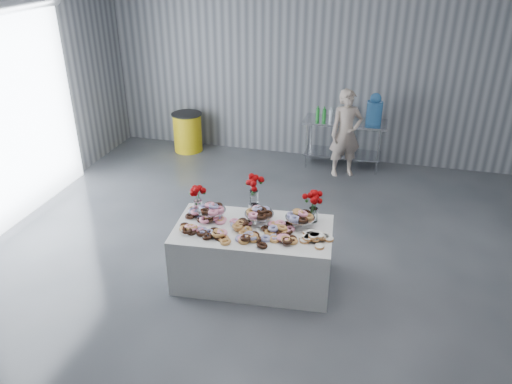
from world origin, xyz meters
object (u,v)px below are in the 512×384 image
(display_table, at_px, (253,254))
(trash_barrel, at_px, (188,132))
(prep_table, at_px, (344,135))
(person, at_px, (346,133))
(water_jug, at_px, (375,110))

(display_table, bearing_deg, trash_barrel, 121.99)
(prep_table, distance_m, person, 0.41)
(display_table, xyz_separation_m, water_jug, (1.20, 3.86, 0.77))
(water_jug, bearing_deg, trash_barrel, 180.00)
(display_table, height_order, person, person)
(display_table, relative_size, water_jug, 3.43)
(person, xyz_separation_m, trash_barrel, (-3.17, 0.37, -0.40))
(prep_table, xyz_separation_m, water_jug, (0.50, -0.00, 0.53))
(trash_barrel, bearing_deg, person, -6.58)
(prep_table, bearing_deg, display_table, -100.32)
(display_table, bearing_deg, person, 77.71)
(water_jug, xyz_separation_m, person, (-0.44, -0.37, -0.36))
(display_table, height_order, trash_barrel, trash_barrel)
(prep_table, bearing_deg, trash_barrel, -180.00)
(display_table, distance_m, trash_barrel, 4.55)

